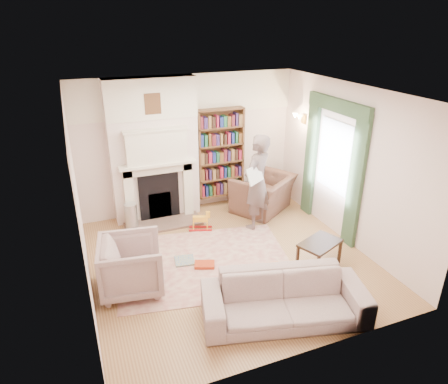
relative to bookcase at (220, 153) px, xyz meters
name	(u,v)px	position (x,y,z in m)	size (l,w,h in m)	color
floor	(229,259)	(-0.65, -2.12, -1.18)	(4.50, 4.50, 0.00)	brown
ceiling	(230,93)	(-0.65, -2.12, 1.62)	(4.50, 4.50, 0.00)	white
wall_back	(188,144)	(-0.65, 0.13, 0.22)	(4.50, 4.50, 0.00)	silver
wall_front	(308,257)	(-0.65, -4.37, 0.22)	(4.50, 4.50, 0.00)	silver
wall_left	(79,206)	(-2.90, -2.12, 0.22)	(4.50, 4.50, 0.00)	silver
wall_right	(349,166)	(1.60, -2.12, 0.22)	(4.50, 4.50, 0.00)	silver
fireplace	(154,152)	(-1.40, -0.07, 0.21)	(1.70, 0.58, 2.80)	silver
bookcase	(220,153)	(0.00, 0.00, 0.00)	(1.00, 0.24, 1.85)	brown
window	(334,156)	(1.58, -1.72, 0.27)	(0.02, 0.90, 1.30)	silver
curtain_left	(356,182)	(1.55, -2.42, 0.02)	(0.07, 0.32, 2.40)	#314C31
curtain_right	(311,158)	(1.55, -1.02, 0.02)	(0.07, 0.32, 2.40)	#314C31
pelmet	(338,106)	(1.54, -1.72, 1.20)	(0.09, 1.70, 0.24)	#314C31
wall_sconce	(295,120)	(1.38, -0.62, 0.72)	(0.20, 0.24, 0.24)	gold
rug	(206,263)	(-1.06, -2.08, -1.17)	(2.80, 2.16, 0.01)	beige
armchair_reading	(263,193)	(0.73, -0.61, -0.79)	(1.18, 1.03, 0.76)	#4C2D29
armchair_left	(132,265)	(-2.30, -2.33, -0.76)	(0.89, 0.92, 0.83)	#B8AB98
sofa	(285,299)	(-0.50, -3.73, -0.85)	(2.20, 0.86, 0.64)	#BAB099
man_reading	(257,182)	(0.28, -1.21, -0.24)	(0.68, 0.45, 1.86)	#5F4E4C
newspaper	(255,175)	(0.13, -1.41, 0.00)	(0.44, 0.02, 0.31)	silver
coffee_table	(319,254)	(0.65, -2.83, -0.95)	(0.70, 0.45, 0.45)	black
paraffin_heater	(131,217)	(-2.01, -0.48, -0.90)	(0.24, 0.24, 0.55)	#B7BABF
rocking_horse	(200,221)	(-0.78, -0.96, -0.98)	(0.44, 0.18, 0.39)	gold
board_game	(185,261)	(-1.38, -1.92, -1.15)	(0.32, 0.32, 0.03)	gold
game_box_lid	(205,265)	(-1.11, -2.18, -1.14)	(0.33, 0.22, 0.05)	#A42F12
comic_annuals	(262,271)	(-0.29, -2.65, -1.16)	(0.75, 0.40, 0.02)	red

